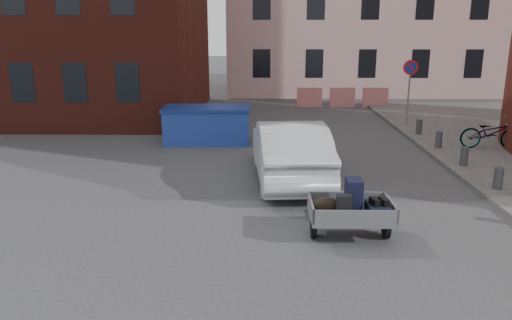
{
  "coord_description": "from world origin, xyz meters",
  "views": [
    {
      "loc": [
        0.12,
        -10.79,
        4.08
      ],
      "look_at": [
        -0.05,
        0.26,
        1.1
      ],
      "focal_mm": 35.0,
      "sensor_mm": 36.0,
      "label": 1
    }
  ],
  "objects_px": {
    "dumpster": "(207,125)",
    "bicycle": "(491,133)",
    "silver_car": "(289,150)",
    "trailer": "(350,209)"
  },
  "relations": [
    {
      "from": "silver_car",
      "to": "bicycle",
      "type": "bearing_deg",
      "value": -159.0
    },
    {
      "from": "dumpster",
      "to": "bicycle",
      "type": "distance_m",
      "value": 9.68
    },
    {
      "from": "bicycle",
      "to": "dumpster",
      "type": "bearing_deg",
      "value": 85.2
    },
    {
      "from": "trailer",
      "to": "silver_car",
      "type": "xyz_separation_m",
      "value": [
        -1.01,
        3.89,
        0.22
      ]
    },
    {
      "from": "silver_car",
      "to": "trailer",
      "type": "bearing_deg",
      "value": 100.26
    },
    {
      "from": "trailer",
      "to": "silver_car",
      "type": "distance_m",
      "value": 4.02
    },
    {
      "from": "dumpster",
      "to": "bicycle",
      "type": "xyz_separation_m",
      "value": [
        9.6,
        -1.22,
        -0.01
      ]
    },
    {
      "from": "dumpster",
      "to": "silver_car",
      "type": "height_order",
      "value": "silver_car"
    },
    {
      "from": "trailer",
      "to": "bicycle",
      "type": "xyz_separation_m",
      "value": [
        5.87,
        7.13,
        0.04
      ]
    },
    {
      "from": "bicycle",
      "to": "silver_car",
      "type": "bearing_deg",
      "value": 117.67
    }
  ]
}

